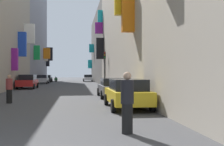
% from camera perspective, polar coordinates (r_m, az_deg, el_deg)
% --- Properties ---
extents(ground_plane, '(140.00, 140.00, 0.00)m').
position_cam_1_polar(ground_plane, '(34.46, -9.73, -2.87)').
color(ground_plane, '#424244').
extents(building_left_mid_c, '(7.40, 23.67, 19.12)m').
position_cam_1_polar(building_left_mid_c, '(53.96, -17.53, 8.37)').
color(building_left_mid_c, gray).
rests_on(building_left_mid_c, ground).
extents(building_right_mid_a, '(7.03, 16.96, 12.80)m').
position_cam_1_polar(building_right_mid_a, '(31.08, 4.98, 8.64)').
color(building_right_mid_a, '#B2A899').
rests_on(building_right_mid_a, ground).
extents(building_right_mid_b, '(6.95, 25.89, 12.53)m').
position_cam_1_polar(building_right_mid_b, '(52.06, -0.09, 5.04)').
color(building_right_mid_b, slate).
rests_on(building_right_mid_b, ground).
extents(parked_car_red, '(1.97, 4.39, 1.55)m').
position_cam_1_polar(parked_car_red, '(32.61, -16.76, -1.62)').
color(parked_car_red, '#B21E1E').
rests_on(parked_car_red, ground).
extents(parked_car_silver, '(1.88, 4.21, 1.41)m').
position_cam_1_polar(parked_car_silver, '(45.95, -13.95, -1.20)').
color(parked_car_silver, '#B7B7BC').
rests_on(parked_car_silver, ground).
extents(parked_car_yellow, '(1.96, 4.36, 1.45)m').
position_cam_1_polar(parked_car_yellow, '(13.94, 3.13, -4.07)').
color(parked_car_yellow, gold).
rests_on(parked_car_yellow, ground).
extents(parked_car_black, '(1.99, 4.21, 1.34)m').
position_cam_1_polar(parked_car_black, '(53.02, -13.18, -1.06)').
color(parked_car_black, black).
rests_on(parked_car_black, ground).
extents(parked_car_grey, '(1.98, 4.46, 1.38)m').
position_cam_1_polar(parked_car_grey, '(20.17, 0.13, -2.87)').
color(parked_car_grey, slate).
rests_on(parked_car_grey, ground).
extents(parked_car_white, '(1.87, 4.15, 1.37)m').
position_cam_1_polar(parked_car_white, '(55.85, -4.92, -0.99)').
color(parked_car_white, white).
rests_on(parked_car_white, ground).
extents(scooter_green, '(0.70, 1.81, 1.13)m').
position_cam_1_polar(scooter_green, '(55.22, -11.32, -1.28)').
color(scooter_green, '#287F3D').
rests_on(scooter_green, ground).
extents(pedestrian_crossing, '(0.52, 0.52, 1.64)m').
position_cam_1_polar(pedestrian_crossing, '(17.28, -20.14, -3.09)').
color(pedestrian_crossing, black).
rests_on(pedestrian_crossing, ground).
extents(pedestrian_near_left, '(0.41, 0.41, 1.79)m').
position_cam_1_polar(pedestrian_near_left, '(8.19, 3.11, -6.03)').
color(pedestrian_near_left, black).
rests_on(pedestrian_near_left, ground).
extents(traffic_light_near_corner, '(0.26, 0.34, 4.11)m').
position_cam_1_polar(traffic_light_near_corner, '(31.49, -1.53, 1.97)').
color(traffic_light_near_corner, '#2D2D2D').
rests_on(traffic_light_near_corner, ground).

